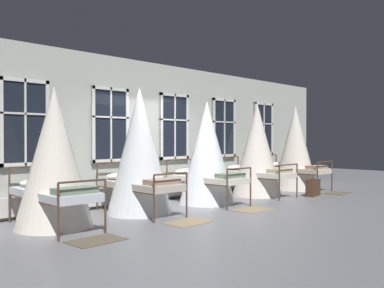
# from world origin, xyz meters

# --- Properties ---
(ground) EXTENTS (28.06, 28.06, 0.00)m
(ground) POSITION_xyz_m (0.00, 0.00, 0.00)
(ground) COLOR slate
(back_wall_with_windows) EXTENTS (15.03, 0.10, 3.36)m
(back_wall_with_windows) POSITION_xyz_m (0.00, 1.42, 1.68)
(back_wall_with_windows) COLOR #B2B7AD
(back_wall_with_windows) RESTS_ON ground
(window_bank) EXTENTS (10.55, 0.10, 2.58)m
(window_bank) POSITION_xyz_m (-0.00, 1.30, 0.98)
(window_bank) COLOR black
(window_bank) RESTS_ON ground
(cot_second) EXTENTS (1.32, 2.00, 2.42)m
(cot_second) POSITION_xyz_m (-2.86, 0.19, 1.17)
(cot_second) COLOR #4C3323
(cot_second) RESTS_ON ground
(cot_third) EXTENTS (1.32, 2.00, 2.57)m
(cot_third) POSITION_xyz_m (-0.99, 0.24, 1.24)
(cot_third) COLOR #4C3323
(cot_third) RESTS_ON ground
(cot_fourth) EXTENTS (1.32, 1.99, 2.39)m
(cot_fourth) POSITION_xyz_m (0.96, 0.19, 1.16)
(cot_fourth) COLOR #4C3323
(cot_fourth) RESTS_ON ground
(cot_fifth) EXTENTS (1.32, 1.98, 2.49)m
(cot_fifth) POSITION_xyz_m (2.90, 0.18, 1.20)
(cot_fifth) COLOR #4C3323
(cot_fifth) RESTS_ON ground
(cot_sixth) EXTENTS (1.32, 2.00, 2.52)m
(cot_sixth) POSITION_xyz_m (4.84, 0.20, 1.22)
(cot_sixth) COLOR #4C3323
(cot_sixth) RESTS_ON ground
(rug_second) EXTENTS (0.82, 0.59, 0.01)m
(rug_second) POSITION_xyz_m (-2.88, -1.15, 0.01)
(rug_second) COLOR brown
(rug_second) RESTS_ON ground
(rug_third) EXTENTS (0.81, 0.57, 0.01)m
(rug_third) POSITION_xyz_m (-0.96, -1.15, 0.01)
(rug_third) COLOR #8E7A5B
(rug_third) RESTS_ON ground
(rug_fourth) EXTENTS (0.82, 0.59, 0.01)m
(rug_fourth) POSITION_xyz_m (0.96, -1.15, 0.01)
(rug_fourth) COLOR #8E7A5B
(rug_fourth) RESTS_ON ground
(rug_sixth) EXTENTS (0.82, 0.59, 0.01)m
(rug_sixth) POSITION_xyz_m (4.80, -1.15, 0.01)
(rug_sixth) COLOR brown
(rug_sixth) RESTS_ON ground
(suitcase_dark) EXTENTS (0.58, 0.29, 0.47)m
(suitcase_dark) POSITION_xyz_m (3.84, -0.95, 0.22)
(suitcase_dark) COLOR #472D1E
(suitcase_dark) RESTS_ON ground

